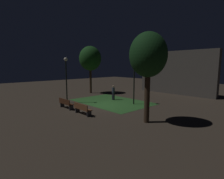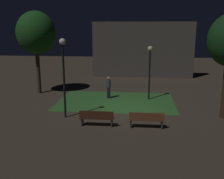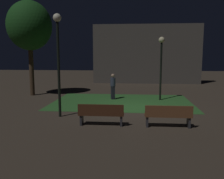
{
  "view_description": "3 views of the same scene",
  "coord_description": "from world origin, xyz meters",
  "px_view_note": "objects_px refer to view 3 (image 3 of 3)",
  "views": [
    {
      "loc": [
        12.63,
        -10.54,
        3.8
      ],
      "look_at": [
        0.03,
        1.07,
        1.43
      ],
      "focal_mm": 28.28,
      "sensor_mm": 36.0,
      "label": 1
    },
    {
      "loc": [
        0.9,
        -16.68,
        5.2
      ],
      "look_at": [
        -0.86,
        0.31,
        1.19
      ],
      "focal_mm": 43.39,
      "sensor_mm": 36.0,
      "label": 2
    },
    {
      "loc": [
        -0.02,
        -12.63,
        2.81
      ],
      "look_at": [
        -1.2,
        0.35,
        0.94
      ],
      "focal_mm": 39.35,
      "sensor_mm": 36.0,
      "label": 3
    }
  ],
  "objects_px": {
    "lamp_post_plaza_west": "(58,48)",
    "tree_lawn_side": "(29,26)",
    "bench_near_trees": "(168,115)",
    "lamp_post_plaza_east": "(161,57)",
    "bench_by_lamp": "(101,114)",
    "pedestrian": "(113,86)"
  },
  "relations": [
    {
      "from": "bench_by_lamp",
      "to": "lamp_post_plaza_west",
      "type": "relative_size",
      "value": 0.4
    },
    {
      "from": "bench_near_trees",
      "to": "pedestrian",
      "type": "distance_m",
      "value": 6.36
    },
    {
      "from": "lamp_post_plaza_east",
      "to": "pedestrian",
      "type": "distance_m",
      "value": 3.46
    },
    {
      "from": "tree_lawn_side",
      "to": "lamp_post_plaza_east",
      "type": "distance_m",
      "value": 8.9
    },
    {
      "from": "lamp_post_plaza_west",
      "to": "tree_lawn_side",
      "type": "bearing_deg",
      "value": 123.24
    },
    {
      "from": "tree_lawn_side",
      "to": "lamp_post_plaza_west",
      "type": "height_order",
      "value": "tree_lawn_side"
    },
    {
      "from": "bench_near_trees",
      "to": "tree_lawn_side",
      "type": "height_order",
      "value": "tree_lawn_side"
    },
    {
      "from": "pedestrian",
      "to": "tree_lawn_side",
      "type": "bearing_deg",
      "value": 169.58
    },
    {
      "from": "bench_by_lamp",
      "to": "tree_lawn_side",
      "type": "height_order",
      "value": "tree_lawn_side"
    },
    {
      "from": "lamp_post_plaza_east",
      "to": "bench_near_trees",
      "type": "bearing_deg",
      "value": -92.84
    },
    {
      "from": "tree_lawn_side",
      "to": "lamp_post_plaza_east",
      "type": "height_order",
      "value": "tree_lawn_side"
    },
    {
      "from": "pedestrian",
      "to": "bench_near_trees",
      "type": "bearing_deg",
      "value": -65.36
    },
    {
      "from": "bench_by_lamp",
      "to": "pedestrian",
      "type": "xyz_separation_m",
      "value": [
        -0.03,
        5.77,
        0.37
      ]
    },
    {
      "from": "bench_near_trees",
      "to": "pedestrian",
      "type": "xyz_separation_m",
      "value": [
        -2.65,
        5.77,
        0.37
      ]
    },
    {
      "from": "lamp_post_plaza_west",
      "to": "bench_by_lamp",
      "type": "bearing_deg",
      "value": -31.1
    },
    {
      "from": "bench_by_lamp",
      "to": "lamp_post_plaza_east",
      "type": "distance_m",
      "value": 6.82
    },
    {
      "from": "lamp_post_plaza_east",
      "to": "lamp_post_plaza_west",
      "type": "height_order",
      "value": "lamp_post_plaza_west"
    },
    {
      "from": "tree_lawn_side",
      "to": "lamp_post_plaza_east",
      "type": "xyz_separation_m",
      "value": [
        8.61,
        -1.05,
        -1.99
      ]
    },
    {
      "from": "lamp_post_plaza_west",
      "to": "pedestrian",
      "type": "distance_m",
      "value": 5.45
    },
    {
      "from": "tree_lawn_side",
      "to": "pedestrian",
      "type": "bearing_deg",
      "value": -10.42
    },
    {
      "from": "bench_near_trees",
      "to": "tree_lawn_side",
      "type": "relative_size",
      "value": 0.28
    },
    {
      "from": "bench_near_trees",
      "to": "lamp_post_plaza_east",
      "type": "relative_size",
      "value": 0.47
    }
  ]
}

